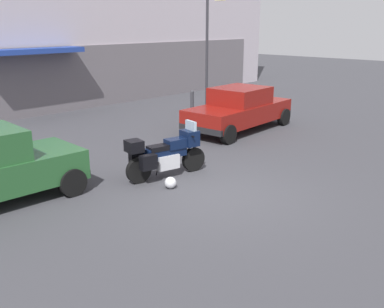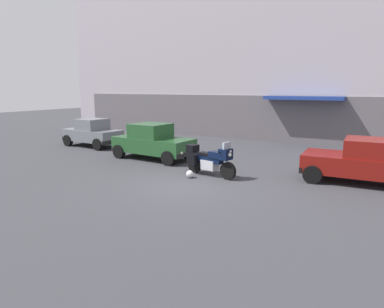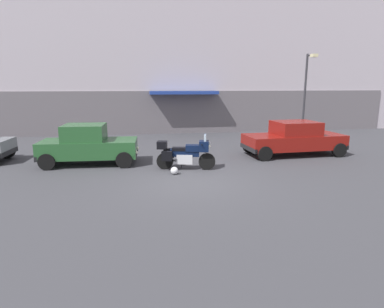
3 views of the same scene
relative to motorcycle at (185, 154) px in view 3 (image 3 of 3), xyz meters
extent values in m
plane|color=#38383D|center=(-0.01, -1.67, -0.62)|extent=(80.00, 80.00, 0.00)
cube|color=#B2A8B2|center=(-0.01, 10.71, 6.15)|extent=(34.94, 2.40, 13.54)
cube|color=#625C62|center=(-0.01, 9.49, 0.78)|extent=(31.45, 0.12, 2.80)
cube|color=navy|center=(1.24, 9.06, 2.08)|extent=(4.40, 1.10, 0.20)
cylinder|color=black|center=(0.84, -0.18, -0.30)|extent=(0.66, 0.27, 0.64)
cylinder|color=black|center=(-0.75, 0.16, -0.30)|extent=(0.66, 0.27, 0.64)
cylinder|color=#B7B7BC|center=(0.82, -0.18, 0.13)|extent=(0.33, 0.14, 0.68)
cube|color=#B7B7BC|center=(0.00, 0.00, -0.20)|extent=(0.67, 0.52, 0.36)
cube|color=black|center=(0.00, 0.00, 0.04)|extent=(1.13, 0.50, 0.28)
cube|color=black|center=(0.30, -0.07, 0.22)|extent=(0.58, 0.44, 0.24)
cube|color=black|center=(-0.19, 0.04, 0.18)|extent=(0.61, 0.41, 0.12)
cube|color=black|center=(0.72, -0.15, 0.30)|extent=(0.44, 0.51, 0.40)
cube|color=#8C9EAD|center=(0.76, -0.16, 0.60)|extent=(0.16, 0.41, 0.28)
sphere|color=#EAEACC|center=(0.89, -0.19, 0.30)|extent=(0.14, 0.14, 0.14)
cylinder|color=black|center=(0.64, -0.14, 0.40)|extent=(0.17, 0.61, 0.04)
cylinder|color=#B7B7BC|center=(-0.54, 0.32, -0.32)|extent=(0.56, 0.20, 0.09)
cube|color=black|center=(-0.57, 0.41, -0.04)|extent=(0.43, 0.28, 0.36)
cube|color=black|center=(-0.69, -0.14, -0.04)|extent=(0.43, 0.28, 0.36)
cube|color=black|center=(-0.85, 0.18, 0.33)|extent=(0.44, 0.47, 0.28)
cylinder|color=black|center=(-0.10, 0.20, -0.47)|extent=(0.05, 0.13, 0.29)
sphere|color=silver|center=(-0.47, -0.67, -0.48)|extent=(0.28, 0.28, 0.28)
cube|color=#235128|center=(-3.72, 1.46, 0.04)|extent=(3.87, 1.82, 0.68)
cube|color=#235128|center=(-3.87, 1.47, 0.70)|extent=(1.67, 1.58, 0.64)
cube|color=#8C9EAD|center=(-3.12, 1.43, 0.70)|extent=(0.13, 1.40, 0.54)
cube|color=#8C9EAD|center=(-4.62, 1.50, 0.70)|extent=(0.13, 1.40, 0.51)
cube|color=black|center=(-1.87, 1.37, -0.20)|extent=(0.20, 1.64, 0.20)
cube|color=black|center=(-5.57, 1.55, -0.20)|extent=(0.20, 1.64, 0.20)
cylinder|color=black|center=(-2.23, 2.17, -0.30)|extent=(0.65, 0.25, 0.64)
cylinder|color=black|center=(-2.31, 0.61, -0.30)|extent=(0.65, 0.25, 0.64)
cylinder|color=black|center=(-5.13, 2.31, -0.30)|extent=(0.65, 0.25, 0.64)
cylinder|color=black|center=(-5.21, 0.75, -0.30)|extent=(0.65, 0.25, 0.64)
sphere|color=silver|center=(-1.80, 1.82, -0.08)|extent=(0.14, 0.14, 0.14)
sphere|color=silver|center=(-1.84, 0.92, -0.08)|extent=(0.14, 0.14, 0.14)
cube|color=maroon|center=(5.32, 1.77, 0.02)|extent=(4.59, 1.99, 0.64)
cube|color=maroon|center=(5.37, 1.78, 0.64)|extent=(1.98, 1.72, 0.60)
cube|color=#8C9EAD|center=(6.27, 1.82, 0.64)|extent=(0.14, 1.50, 0.51)
cube|color=#8C9EAD|center=(4.48, 1.73, 0.64)|extent=(0.14, 1.50, 0.48)
cube|color=black|center=(7.52, 1.89, -0.20)|extent=(0.21, 1.76, 0.20)
cube|color=black|center=(3.13, 1.66, -0.20)|extent=(0.21, 1.76, 0.20)
cylinder|color=black|center=(7.08, 2.71, -0.30)|extent=(0.65, 0.25, 0.64)
cylinder|color=black|center=(7.17, 1.03, -0.30)|extent=(0.65, 0.25, 0.64)
cylinder|color=black|center=(3.48, 2.52, -0.30)|extent=(0.65, 0.25, 0.64)
cylinder|color=black|center=(3.57, 0.84, -0.30)|extent=(0.65, 0.25, 0.64)
sphere|color=silver|center=(7.55, 2.38, -0.08)|extent=(0.14, 0.14, 0.14)
sphere|color=silver|center=(7.60, 1.41, -0.08)|extent=(0.14, 0.14, 0.14)
cube|color=black|center=(-7.15, 2.45, -0.20)|extent=(0.21, 1.56, 0.20)
cylinder|color=black|center=(-7.51, 3.21, -0.30)|extent=(0.65, 0.26, 0.64)
cylinder|color=#2D2D33|center=(7.64, 5.39, 1.82)|extent=(0.12, 0.12, 4.87)
cylinder|color=#2D2D33|center=(7.64, 5.04, 4.15)|extent=(0.08, 0.70, 0.08)
cube|color=beige|center=(7.64, 4.69, 4.10)|extent=(0.28, 0.36, 0.16)
cylinder|color=#333338|center=(6.62, 5.32, -0.17)|extent=(0.16, 0.16, 0.89)
sphere|color=#333338|center=(6.62, 5.32, 0.27)|extent=(0.16, 0.16, 0.16)
camera|label=1|loc=(-7.22, -7.73, 3.14)|focal=41.20mm
camera|label=2|loc=(5.86, -11.24, 2.64)|focal=32.27mm
camera|label=3|loc=(-1.68, -12.03, 2.58)|focal=30.40mm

